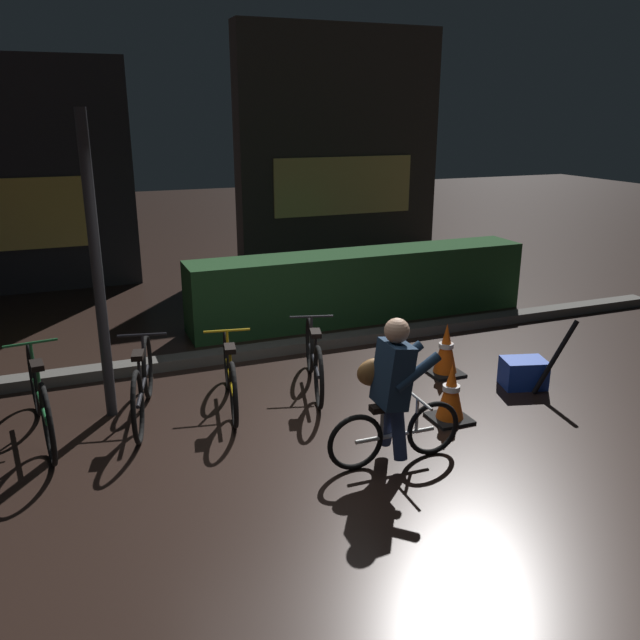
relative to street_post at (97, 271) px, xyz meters
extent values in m
plane|color=black|center=(1.71, -1.20, -1.40)|extent=(40.00, 40.00, 0.00)
cube|color=#56544F|center=(1.71, 1.00, -1.34)|extent=(12.00, 0.24, 0.12)
cube|color=#214723|center=(3.51, 1.90, -0.93)|extent=(4.80, 0.70, 0.95)
cube|color=#383330|center=(4.92, 6.00, 0.76)|extent=(4.07, 0.50, 4.32)
cube|color=#F2D172|center=(4.92, 5.73, 0.00)|extent=(2.85, 0.04, 1.10)
cylinder|color=#2D2D33|center=(0.00, 0.00, 0.00)|extent=(0.10, 0.10, 2.80)
torus|color=black|center=(-0.66, 0.28, -1.05)|extent=(0.12, 0.70, 0.70)
torus|color=black|center=(-0.53, -0.76, -1.05)|extent=(0.12, 0.70, 0.70)
cylinder|color=#236B38|center=(-0.59, -0.24, -1.05)|extent=(0.16, 1.04, 0.04)
cylinder|color=#236B38|center=(-0.57, -0.43, -0.86)|extent=(0.03, 0.03, 0.39)
cube|color=black|center=(-0.57, -0.43, -0.66)|extent=(0.12, 0.21, 0.05)
cylinder|color=#236B38|center=(-0.63, 0.04, -0.83)|extent=(0.03, 0.03, 0.44)
cylinder|color=#236B38|center=(-0.63, 0.04, -0.61)|extent=(0.46, 0.08, 0.02)
torus|color=black|center=(0.39, 0.29, -1.08)|extent=(0.18, 0.64, 0.65)
torus|color=black|center=(0.19, -0.65, -1.08)|extent=(0.18, 0.64, 0.65)
cylinder|color=black|center=(0.29, -0.18, -1.08)|extent=(0.24, 0.95, 0.04)
cylinder|color=black|center=(0.25, -0.34, -0.90)|extent=(0.03, 0.03, 0.36)
cube|color=black|center=(0.25, -0.34, -0.72)|extent=(0.14, 0.22, 0.05)
cylinder|color=black|center=(0.35, 0.08, -0.87)|extent=(0.03, 0.03, 0.41)
cylinder|color=black|center=(0.35, 0.08, -0.67)|extent=(0.45, 0.12, 0.02)
torus|color=black|center=(1.20, 0.23, -1.10)|extent=(0.15, 0.61, 0.61)
torus|color=black|center=(1.04, -0.67, -1.10)|extent=(0.15, 0.61, 0.61)
cylinder|color=gold|center=(1.12, -0.22, -1.10)|extent=(0.20, 0.90, 0.04)
cylinder|color=gold|center=(1.09, -0.37, -0.92)|extent=(0.03, 0.03, 0.34)
cube|color=black|center=(1.09, -0.37, -0.75)|extent=(0.13, 0.21, 0.05)
cylinder|color=gold|center=(1.16, 0.03, -0.90)|extent=(0.03, 0.03, 0.38)
cylinder|color=gold|center=(1.16, 0.03, -0.71)|extent=(0.46, 0.10, 0.02)
torus|color=black|center=(2.15, 0.31, -1.09)|extent=(0.21, 0.62, 0.63)
torus|color=black|center=(1.90, -0.59, -1.09)|extent=(0.21, 0.62, 0.63)
cylinder|color=black|center=(2.02, -0.14, -1.09)|extent=(0.28, 0.91, 0.04)
cylinder|color=black|center=(1.98, -0.29, -0.91)|extent=(0.03, 0.03, 0.35)
cube|color=black|center=(1.98, -0.29, -0.74)|extent=(0.15, 0.22, 0.05)
cylinder|color=black|center=(2.09, 0.11, -0.89)|extent=(0.03, 0.03, 0.39)
cylinder|color=black|center=(2.09, 0.11, -0.70)|extent=(0.45, 0.15, 0.02)
cube|color=black|center=(2.94, -1.30, -1.39)|extent=(0.36, 0.36, 0.03)
cone|color=#EA560F|center=(2.94, -1.30, -1.10)|extent=(0.26, 0.26, 0.54)
cylinder|color=white|center=(2.94, -1.30, -1.08)|extent=(0.16, 0.16, 0.05)
cube|color=black|center=(3.51, -0.31, -1.39)|extent=(0.36, 0.36, 0.03)
cone|color=#EA560F|center=(3.51, -0.31, -1.10)|extent=(0.26, 0.26, 0.55)
cylinder|color=white|center=(3.51, -0.31, -1.07)|extent=(0.16, 0.16, 0.05)
cube|color=#193DB7|center=(4.09, -0.90, -1.25)|extent=(0.51, 0.43, 0.30)
torus|color=black|center=(2.45, -1.80, -1.16)|extent=(0.48, 0.05, 0.48)
torus|color=black|center=(1.74, -1.78, -1.16)|extent=(0.48, 0.05, 0.48)
cylinder|color=silver|center=(2.10, -1.79, -1.16)|extent=(0.70, 0.05, 0.04)
cylinder|color=silver|center=(1.97, -1.79, -1.03)|extent=(0.03, 0.03, 0.26)
cube|color=black|center=(1.97, -1.79, -0.90)|extent=(0.20, 0.10, 0.05)
cylinder|color=silver|center=(2.29, -1.80, -1.01)|extent=(0.03, 0.03, 0.30)
cylinder|color=silver|center=(2.29, -1.80, -0.86)|extent=(0.03, 0.46, 0.02)
cylinder|color=navy|center=(2.08, -1.69, -1.10)|extent=(0.11, 0.21, 0.42)
cylinder|color=navy|center=(2.07, -1.89, -1.10)|extent=(0.11, 0.21, 0.42)
cube|color=#192D47|center=(2.06, -1.79, -0.62)|extent=(0.27, 0.33, 0.54)
sphere|color=tan|center=(2.08, -1.79, -0.26)|extent=(0.20, 0.20, 0.20)
cylinder|color=#192D47|center=(2.20, -1.65, -0.57)|extent=(0.40, 0.09, 0.29)
cylinder|color=#192D47|center=(2.19, -1.93, -0.57)|extent=(0.40, 0.09, 0.29)
ellipsoid|color=brown|center=(2.00, -1.59, -0.67)|extent=(0.32, 0.17, 0.24)
cylinder|color=black|center=(4.26, -1.15, -1.01)|extent=(0.43, 0.14, 0.78)
camera|label=1|loc=(-0.25, -6.03, 1.36)|focal=36.73mm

